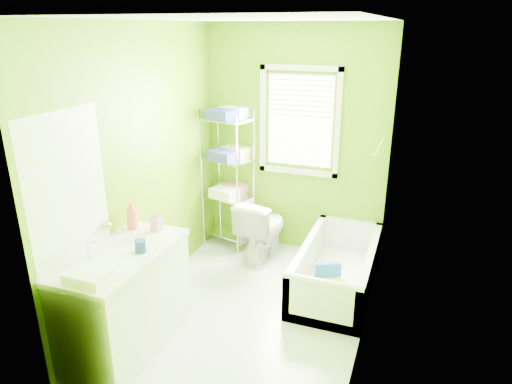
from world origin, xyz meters
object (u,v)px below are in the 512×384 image
(toilet, at_px, (262,228))
(wire_shelf_unit, at_px, (229,164))
(vanity, at_px, (125,298))
(bathtub, at_px, (336,275))

(toilet, height_order, wire_shelf_unit, wire_shelf_unit)
(vanity, relative_size, wire_shelf_unit, 0.69)
(vanity, bearing_deg, bathtub, 45.79)
(bathtub, bearing_deg, vanity, -134.21)
(bathtub, height_order, toilet, toilet)
(vanity, distance_m, wire_shelf_unit, 2.15)
(bathtub, relative_size, wire_shelf_unit, 0.91)
(bathtub, relative_size, toilet, 2.05)
(bathtub, bearing_deg, wire_shelf_unit, 158.00)
(bathtub, distance_m, vanity, 2.12)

